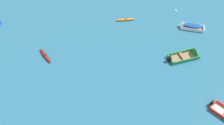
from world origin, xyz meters
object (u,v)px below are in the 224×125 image
rowboat_white_far_right (188,26)px  kayak_maroon_center (45,55)px  mooring_buoy_far_field (175,11)px  kayak_orange_back_row_center (126,20)px  rowboat_green_midfield_right (191,55)px

rowboat_white_far_right → kayak_maroon_center: size_ratio=1.26×
mooring_buoy_far_field → kayak_maroon_center: bearing=-165.8°
kayak_orange_back_row_center → kayak_maroon_center: kayak_maroon_center is taller
kayak_orange_back_row_center → rowboat_white_far_right: 8.95m
rowboat_white_far_right → rowboat_green_midfield_right: bearing=-112.8°
mooring_buoy_far_field → rowboat_white_far_right: bearing=-91.5°
rowboat_green_midfield_right → kayak_orange_back_row_center: bearing=122.9°
mooring_buoy_far_field → kayak_orange_back_row_center: bearing=-177.2°
kayak_orange_back_row_center → rowboat_white_far_right: size_ratio=0.77×
rowboat_white_far_right → rowboat_green_midfield_right: rowboat_green_midfield_right is taller
rowboat_green_midfield_right → rowboat_white_far_right: bearing=67.2°
rowboat_white_far_right → rowboat_green_midfield_right: size_ratio=0.83×
kayak_orange_back_row_center → kayak_maroon_center: bearing=-158.5°
rowboat_white_far_right → mooring_buoy_far_field: (0.11, 4.31, -0.32)m
kayak_orange_back_row_center → mooring_buoy_far_field: kayak_orange_back_row_center is taller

